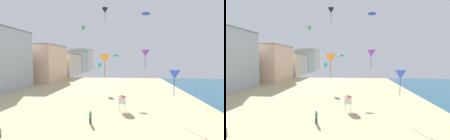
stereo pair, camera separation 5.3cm
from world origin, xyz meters
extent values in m
cube|color=beige|center=(-26.93, 48.36, 6.53)|extent=(17.15, 15.32, 13.07)
cube|color=#89715E|center=(-26.93, 48.36, 13.22)|extent=(17.49, 15.63, 0.30)
cube|color=beige|center=(-26.93, 68.57, 5.26)|extent=(16.53, 18.45, 10.52)
cube|color=gray|center=(-26.93, 68.57, 10.67)|extent=(16.86, 18.82, 0.30)
cube|color=#B7C6B2|center=(-26.93, 88.13, 6.47)|extent=(15.94, 14.45, 12.94)
cube|color=slate|center=(-26.93, 88.13, 13.09)|extent=(16.26, 14.74, 0.30)
cube|color=silver|center=(-26.93, 107.18, 7.70)|extent=(13.49, 17.51, 15.40)
cube|color=gray|center=(-26.93, 107.18, 15.55)|extent=(13.76, 17.86, 0.30)
cube|color=#383D4C|center=(2.37, 11.71, 0.40)|extent=(0.28, 0.18, 0.80)
cylinder|color=#389951|center=(2.37, 11.71, 1.10)|extent=(0.34, 0.34, 0.60)
sphere|color=tan|center=(2.37, 11.71, 1.52)|extent=(0.24, 0.24, 0.24)
cylinder|color=white|center=(5.74, 16.36, 0.60)|extent=(0.10, 0.10, 1.20)
cylinder|color=white|center=(6.64, 16.36, 0.60)|extent=(0.10, 0.10, 1.20)
cylinder|color=white|center=(5.74, 17.26, 0.60)|extent=(0.10, 0.10, 1.20)
cylinder|color=white|center=(6.64, 17.26, 0.60)|extent=(0.10, 0.10, 1.20)
cube|color=white|center=(6.19, 16.81, 1.70)|extent=(1.10, 1.10, 1.00)
pyramid|color=#D14C3D|center=(6.19, 16.81, 2.38)|extent=(1.10, 1.10, 0.35)
cone|color=black|center=(1.98, 27.82, 18.94)|extent=(1.35, 1.35, 1.11)
cylinder|color=black|center=(1.98, 27.82, 17.40)|extent=(0.07, 0.07, 1.97)
cone|color=orange|center=(3.84, 14.31, 8.18)|extent=(1.46, 1.46, 1.20)
cylinder|color=#A75C15|center=(3.84, 14.31, 6.52)|extent=(0.08, 0.08, 2.13)
ellipsoid|color=#2DB7CC|center=(4.39, 26.86, 8.88)|extent=(1.36, 0.38, 0.53)
cube|color=#2DB7CC|center=(-0.12, 32.47, 6.66)|extent=(0.78, 0.78, 1.22)
cone|color=blue|center=(12.95, 13.38, 6.12)|extent=(1.44, 1.44, 1.18)
cylinder|color=#233995|center=(12.95, 13.38, 4.49)|extent=(0.08, 0.08, 2.10)
cone|color=purple|center=(9.96, 19.38, 9.07)|extent=(1.40, 1.40, 1.14)
cylinder|color=#63278B|center=(9.96, 19.38, 7.48)|extent=(0.08, 0.08, 2.03)
cube|color=green|center=(-2.15, 24.93, 14.66)|extent=(0.49, 0.49, 0.77)
ellipsoid|color=blue|center=(12.34, 39.72, 21.43)|extent=(2.51, 0.70, 0.98)
camera|label=1|loc=(6.88, -6.69, 8.03)|focal=24.53mm
camera|label=2|loc=(6.93, -6.69, 8.03)|focal=24.53mm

